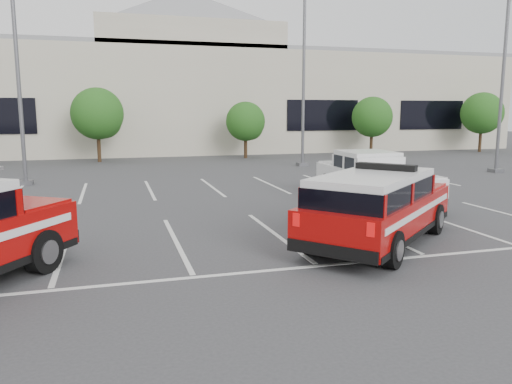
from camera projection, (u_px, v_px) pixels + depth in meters
ground at (277, 235)px, 13.47m from camera, size 120.00×120.00×0.00m
stall_markings at (237, 205)px, 17.74m from camera, size 23.00×15.00×0.01m
convention_building at (162, 95)px, 42.98m from camera, size 60.00×16.99×13.20m
tree_mid_left at (99, 115)px, 32.55m from camera, size 3.37×3.37×4.85m
tree_mid_right at (247, 123)px, 35.37m from camera, size 2.77×2.77×3.99m
tree_right at (373, 118)px, 38.07m from camera, size 3.07×3.07×4.42m
tree_far_right at (482, 115)px, 40.76m from camera, size 3.37×3.37×4.85m
light_pole_left at (17, 68)px, 21.83m from camera, size 0.90×0.60×10.24m
light_pole_mid at (304, 79)px, 29.73m from camera, size 0.90×0.60×10.24m
light_pole_right at (503, 76)px, 26.51m from camera, size 0.90×0.60×10.24m
fire_chief_suv at (378, 212)px, 12.43m from camera, size 5.65×5.26×2.00m
white_pickup at (372, 182)px, 18.23m from camera, size 2.24×6.06×1.84m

